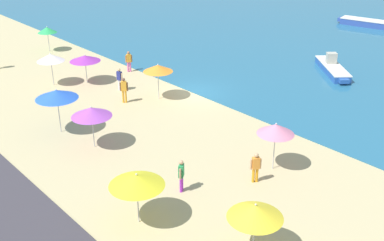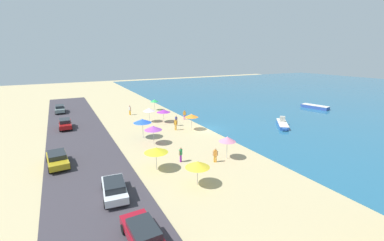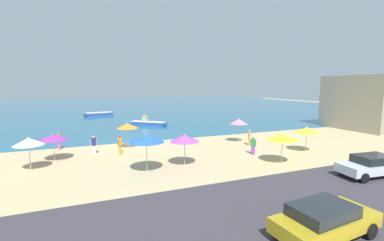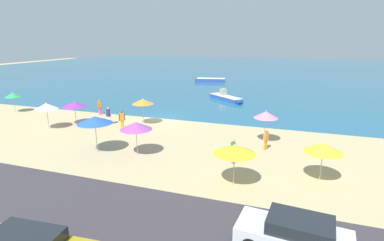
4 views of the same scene
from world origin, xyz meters
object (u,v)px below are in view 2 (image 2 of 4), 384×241
object	(u,v)px
beach_umbrella_3	(191,116)
parked_car_2	(65,124)
beach_umbrella_4	(227,139)
bather_1	(215,154)
bather_0	(130,110)
parked_car_1	(60,109)
bather_4	(181,154)
parked_car_4	(114,188)
beach_umbrella_0	(164,111)
bather_5	(184,114)
bather_2	(176,124)
beach_umbrella_1	(198,164)
beach_umbrella_2	(154,101)
beach_umbrella_7	(142,121)
parked_car_3	(57,159)
beach_umbrella_6	(153,128)
parked_car_0	(143,233)
skiff_nearshore	(315,107)
bather_3	(176,120)
skiff_offshore	(282,124)
beach_umbrella_5	(156,150)
beach_umbrella_8	(149,110)

from	to	relation	value
beach_umbrella_3	parked_car_2	size ratio (longest dim) A/B	0.58
beach_umbrella_4	bather_1	distance (m)	2.17
bather_0	parked_car_1	bearing A→B (deg)	-124.79
bather_4	parked_car_1	size ratio (longest dim) A/B	0.37
parked_car_4	bather_0	bearing A→B (deg)	163.27
beach_umbrella_0	bather_4	size ratio (longest dim) A/B	1.38
bather_0	bather_5	distance (m)	10.95
beach_umbrella_4	bather_2	size ratio (longest dim) A/B	1.45
beach_umbrella_1	beach_umbrella_2	distance (m)	31.92
beach_umbrella_2	beach_umbrella_7	distance (m)	17.76
bather_4	parked_car_3	distance (m)	12.69
bather_0	parked_car_1	xyz separation A→B (m)	(-8.09, -11.64, -0.21)
bather_0	bather_1	distance (m)	25.91
parked_car_1	bather_4	bearing A→B (deg)	18.88
beach_umbrella_6	parked_car_0	xyz separation A→B (m)	(16.84, -6.56, -1.33)
beach_umbrella_0	beach_umbrella_2	distance (m)	9.92
beach_umbrella_0	bather_1	size ratio (longest dim) A/B	1.43
beach_umbrella_0	beach_umbrella_1	xyz separation A→B (m)	(21.38, -5.24, 0.06)
beach_umbrella_7	beach_umbrella_1	bearing A→B (deg)	1.24
parked_car_0	parked_car_4	bearing A→B (deg)	-175.79
beach_umbrella_2	skiff_nearshore	world-z (taller)	beach_umbrella_2
parked_car_0	bather_4	bearing A→B (deg)	144.39
bather_3	parked_car_3	size ratio (longest dim) A/B	0.37
bather_1	skiff_offshore	bearing A→B (deg)	111.80
parked_car_4	parked_car_2	bearing A→B (deg)	-173.23
beach_umbrella_3	bather_0	bearing A→B (deg)	-157.50
bather_3	parked_car_3	world-z (taller)	bather_3
bather_2	bather_5	bearing A→B (deg)	142.24
beach_umbrella_1	beach_umbrella_4	bearing A→B (deg)	122.96
beach_umbrella_3	beach_umbrella_0	bearing A→B (deg)	-161.27
beach_umbrella_5	parked_car_2	world-z (taller)	beach_umbrella_5
beach_umbrella_1	bather_2	world-z (taller)	beach_umbrella_1
beach_umbrella_2	skiff_nearshore	bearing A→B (deg)	64.78
beach_umbrella_2	parked_car_4	world-z (taller)	beach_umbrella_2
beach_umbrella_0	parked_car_1	distance (m)	22.19
bather_2	parked_car_0	distance (m)	24.04
beach_umbrella_8	parked_car_3	world-z (taller)	beach_umbrella_8
beach_umbrella_6	skiff_nearshore	bearing A→B (deg)	97.45
bather_2	parked_car_3	size ratio (longest dim) A/B	0.39
beach_umbrella_5	bather_2	distance (m)	13.69
beach_umbrella_7	skiff_offshore	size ratio (longest dim) A/B	0.53
parked_car_0	beach_umbrella_4	bearing A→B (deg)	125.24
parked_car_1	beach_umbrella_1	bearing A→B (deg)	15.18
beach_umbrella_6	bather_1	xyz separation A→B (m)	(8.50, 3.91, -1.23)
bather_5	parked_car_3	world-z (taller)	bather_5
parked_car_3	beach_umbrella_8	bearing A→B (deg)	131.86
beach_umbrella_7	parked_car_1	xyz separation A→B (m)	(-22.37, -9.81, -1.58)
beach_umbrella_1	skiff_nearshore	xyz separation A→B (m)	(-16.85, 37.38, -1.59)
beach_umbrella_4	beach_umbrella_8	bearing A→B (deg)	-172.24
bather_3	parked_car_0	distance (m)	26.43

